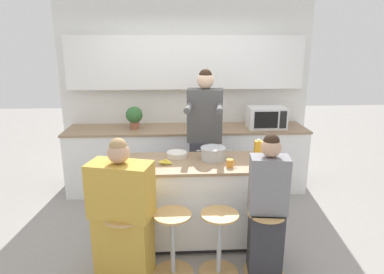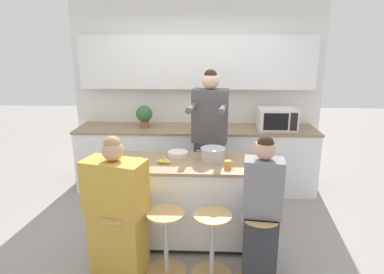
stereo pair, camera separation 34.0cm
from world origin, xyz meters
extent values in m
plane|color=gray|center=(0.00, 0.00, 0.00)|extent=(16.00, 16.00, 0.00)
cube|color=silver|center=(0.00, 1.75, 1.35)|extent=(3.67, 0.06, 2.70)
cube|color=white|center=(0.00, 1.64, 1.83)|extent=(3.38, 0.16, 0.75)
cube|color=white|center=(0.00, 1.38, 0.45)|extent=(3.38, 0.64, 0.89)
cube|color=#937556|center=(0.00, 1.38, 0.91)|extent=(3.41, 0.67, 0.03)
cube|color=black|center=(0.00, 0.00, 0.03)|extent=(1.48, 0.56, 0.06)
cube|color=white|center=(0.00, 0.00, 0.47)|extent=(1.56, 0.64, 0.81)
cube|color=#937556|center=(0.00, 0.00, 0.89)|extent=(1.60, 0.68, 0.03)
cylinder|color=tan|center=(-0.64, -0.60, 0.01)|extent=(0.38, 0.38, 0.01)
cylinder|color=#B7BABC|center=(-0.64, -0.60, 0.31)|extent=(0.04, 0.04, 0.59)
cylinder|color=tan|center=(-0.64, -0.60, 0.61)|extent=(0.35, 0.35, 0.02)
cylinder|color=tan|center=(-0.21, -0.58, 0.01)|extent=(0.38, 0.38, 0.01)
cylinder|color=#B7BABC|center=(-0.21, -0.58, 0.31)|extent=(0.04, 0.04, 0.59)
cylinder|color=tan|center=(-0.21, -0.58, 0.61)|extent=(0.35, 0.35, 0.02)
cylinder|color=tan|center=(0.21, -0.60, 0.01)|extent=(0.38, 0.38, 0.01)
cylinder|color=#B7BABC|center=(0.21, -0.60, 0.31)|extent=(0.04, 0.04, 0.59)
cylinder|color=tan|center=(0.21, -0.60, 0.61)|extent=(0.35, 0.35, 0.02)
cylinder|color=#B7BABC|center=(0.64, -0.60, 0.31)|extent=(0.04, 0.04, 0.59)
cylinder|color=tan|center=(0.64, -0.60, 0.61)|extent=(0.35, 0.35, 0.02)
cube|color=#383842|center=(0.19, 0.66, 0.47)|extent=(0.38, 0.27, 0.93)
cube|color=#4C4C4C|center=(0.19, 0.66, 1.25)|extent=(0.45, 0.28, 0.64)
cylinder|color=#4C4C4C|center=(-0.02, 0.41, 1.39)|extent=(0.12, 0.36, 0.07)
cylinder|color=#4C4C4C|center=(0.32, 0.36, 1.39)|extent=(0.12, 0.36, 0.07)
sphere|color=#DBB293|center=(0.19, 0.66, 1.67)|extent=(0.22, 0.22, 0.20)
sphere|color=black|center=(0.19, 0.66, 1.73)|extent=(0.18, 0.18, 0.16)
cube|color=gold|center=(-0.66, -0.58, 0.31)|extent=(0.55, 0.39, 0.62)
cube|color=gold|center=(-0.66, -0.58, 0.87)|extent=(0.60, 0.42, 0.49)
sphere|color=tan|center=(-0.66, -0.58, 1.21)|extent=(0.23, 0.23, 0.19)
sphere|color=#A37F51|center=(-0.66, -0.58, 1.26)|extent=(0.19, 0.19, 0.15)
cube|color=#333338|center=(0.65, -0.58, 0.31)|extent=(0.33, 0.30, 0.62)
cube|color=slate|center=(0.65, -0.58, 0.88)|extent=(0.36, 0.26, 0.52)
sphere|color=tan|center=(0.65, -0.58, 1.23)|extent=(0.20, 0.20, 0.18)
sphere|color=black|center=(0.65, -0.58, 1.28)|extent=(0.16, 0.16, 0.14)
cylinder|color=#B7BABC|center=(0.22, 0.06, 0.97)|extent=(0.25, 0.25, 0.13)
cylinder|color=#B7BABC|center=(0.22, 0.06, 1.03)|extent=(0.27, 0.27, 0.01)
cylinder|color=#B7BABC|center=(0.07, 0.06, 1.01)|extent=(0.05, 0.01, 0.01)
cylinder|color=#B7BABC|center=(0.37, 0.06, 1.01)|extent=(0.05, 0.01, 0.01)
cylinder|color=silver|center=(-0.16, 0.17, 0.93)|extent=(0.22, 0.22, 0.06)
cylinder|color=white|center=(-0.52, -0.18, 0.95)|extent=(0.09, 0.09, 0.09)
torus|color=white|center=(-0.47, -0.18, 0.95)|extent=(0.04, 0.01, 0.04)
cylinder|color=orange|center=(0.36, -0.17, 0.94)|extent=(0.07, 0.07, 0.08)
torus|color=orange|center=(0.41, -0.17, 0.95)|extent=(0.04, 0.01, 0.04)
ellipsoid|color=yellow|center=(-0.28, -0.08, 0.93)|extent=(0.12, 0.05, 0.05)
ellipsoid|color=yellow|center=(-0.31, -0.05, 0.93)|extent=(0.09, 0.12, 0.05)
ellipsoid|color=yellow|center=(-0.25, -0.05, 0.93)|extent=(0.11, 0.11, 0.05)
cube|color=gold|center=(0.69, 0.03, 1.01)|extent=(0.07, 0.07, 0.21)
cylinder|color=white|center=(0.69, 0.03, 1.12)|extent=(0.03, 0.03, 0.02)
cube|color=white|center=(1.13, 1.33, 1.07)|extent=(0.53, 0.32, 0.30)
cube|color=black|center=(1.08, 1.17, 1.07)|extent=(0.33, 0.01, 0.23)
cube|color=black|center=(1.32, 1.17, 1.07)|extent=(0.10, 0.01, 0.24)
cylinder|color=#93563D|center=(-0.74, 1.38, 0.97)|extent=(0.12, 0.12, 0.10)
sphere|color=#336633|center=(-0.74, 1.38, 1.12)|extent=(0.23, 0.23, 0.23)
camera|label=1|loc=(-0.19, -3.35, 2.11)|focal=32.00mm
camera|label=2|loc=(0.15, -3.35, 2.11)|focal=32.00mm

